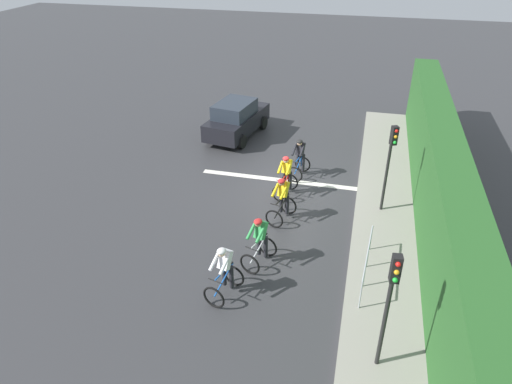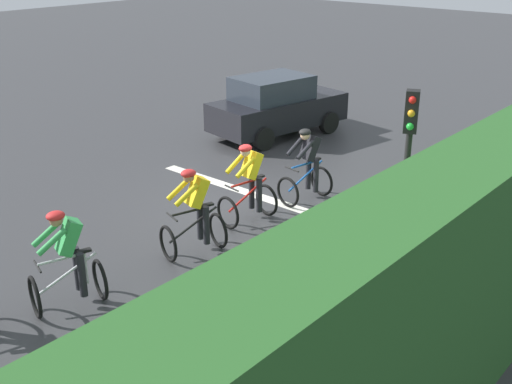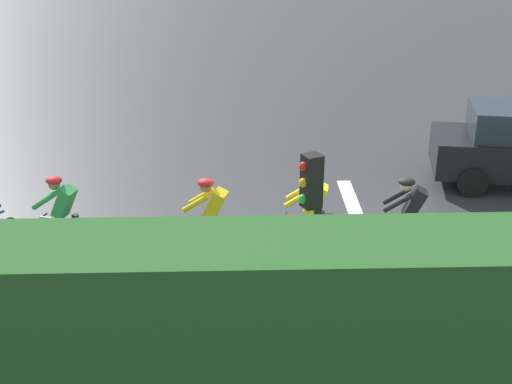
# 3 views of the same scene
# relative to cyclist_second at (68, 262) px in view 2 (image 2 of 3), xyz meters

# --- Properties ---
(ground_plane) EXTENTS (80.00, 80.00, 0.00)m
(ground_plane) POSITION_rel_cyclist_second_xyz_m (0.19, -4.78, -0.80)
(ground_plane) COLOR #333335
(sidewalk_kerb) EXTENTS (2.80, 22.21, 0.12)m
(sidewalk_kerb) POSITION_rel_cyclist_second_xyz_m (-4.04, -2.78, -0.74)
(sidewalk_kerb) COLOR gray
(sidewalk_kerb) RESTS_ON ground
(stone_wall_low) EXTENTS (0.44, 22.21, 0.55)m
(stone_wall_low) POSITION_rel_cyclist_second_xyz_m (-4.94, -2.78, -0.52)
(stone_wall_low) COLOR gray
(stone_wall_low) RESTS_ON ground
(hedge_wall) EXTENTS (1.10, 22.21, 3.12)m
(hedge_wall) POSITION_rel_cyclist_second_xyz_m (-5.24, -2.78, 0.76)
(hedge_wall) COLOR #265623
(hedge_wall) RESTS_ON ground
(road_marking_stop_line) EXTENTS (7.00, 0.30, 0.01)m
(road_marking_stop_line) POSITION_rel_cyclist_second_xyz_m (0.19, -5.37, -0.79)
(road_marking_stop_line) COLOR silver
(road_marking_stop_line) RESTS_ON ground
(cyclist_second) EXTENTS (0.98, 1.24, 1.66)m
(cyclist_second) POSITION_rel_cyclist_second_xyz_m (0.00, 0.00, 0.00)
(cyclist_second) COLOR black
(cyclist_second) RESTS_ON ground
(cyclist_mid) EXTENTS (0.96, 1.23, 1.66)m
(cyclist_mid) POSITION_rel_cyclist_second_xyz_m (-0.19, -2.53, 0.00)
(cyclist_mid) COLOR black
(cyclist_mid) RESTS_ON ground
(cyclist_fourth) EXTENTS (0.84, 1.17, 1.66)m
(cyclist_fourth) POSITION_rel_cyclist_second_xyz_m (0.00, -4.24, 0.00)
(cyclist_fourth) COLOR black
(cyclist_fourth) RESTS_ON ground
(cyclist_trailing) EXTENTS (0.85, 1.18, 1.66)m
(cyclist_trailing) POSITION_rel_cyclist_second_xyz_m (-0.24, -5.87, 0.00)
(cyclist_trailing) COLOR black
(cyclist_trailing) RESTS_ON ground
(car_black) EXTENTS (2.39, 4.33, 1.76)m
(car_black) POSITION_rel_cyclist_second_xyz_m (3.38, -9.29, 0.08)
(car_black) COLOR black
(car_black) RESTS_ON ground
(traffic_light_near_crossing) EXTENTS (0.27, 0.29, 3.34)m
(traffic_light_near_crossing) POSITION_rel_cyclist_second_xyz_m (-3.58, -3.84, 1.43)
(traffic_light_near_crossing) COLOR black
(traffic_light_near_crossing) RESTS_ON ground
(pedestrian_railing_kerbside) EXTENTS (0.23, 2.73, 1.03)m
(pedestrian_railing_kerbside) POSITION_rel_cyclist_second_xyz_m (-3.14, -0.02, -0.04)
(pedestrian_railing_kerbside) COLOR #999EA3
(pedestrian_railing_kerbside) RESTS_ON ground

